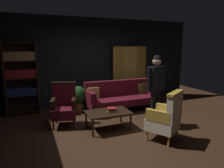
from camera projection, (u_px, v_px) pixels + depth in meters
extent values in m
plane|color=#331E11|center=(125.00, 131.00, 4.60)|extent=(10.00, 10.00, 0.00)
cube|color=black|center=(93.00, 62.00, 6.57)|extent=(7.20, 0.10, 2.80)
cube|color=#B29338|center=(118.00, 75.00, 6.76)|extent=(0.44, 0.19, 1.90)
cube|color=#B78E33|center=(118.00, 47.00, 6.59)|extent=(0.44, 0.19, 0.06)
cube|color=#B29338|center=(130.00, 74.00, 6.91)|extent=(0.44, 0.20, 1.90)
cube|color=#B78E33|center=(130.00, 47.00, 6.74)|extent=(0.44, 0.20, 0.06)
cube|color=#B29338|center=(141.00, 74.00, 7.06)|extent=(0.45, 0.17, 1.90)
cube|color=#B78E33|center=(142.00, 47.00, 6.89)|extent=(0.45, 0.18, 0.06)
cube|color=black|center=(5.00, 79.00, 5.43)|extent=(0.06, 0.32, 2.05)
cube|color=black|center=(38.00, 77.00, 5.75)|extent=(0.06, 0.32, 2.05)
cube|color=black|center=(22.00, 78.00, 5.73)|extent=(0.90, 0.02, 2.05)
cube|color=black|center=(25.00, 112.00, 5.77)|extent=(0.86, 0.30, 0.02)
cube|color=black|center=(23.00, 95.00, 5.68)|extent=(0.86, 0.30, 0.02)
cube|color=navy|center=(23.00, 92.00, 5.64)|extent=(0.78, 0.22, 0.20)
cube|color=black|center=(22.00, 78.00, 5.59)|extent=(0.86, 0.30, 0.02)
cube|color=maroon|center=(21.00, 74.00, 5.55)|extent=(0.78, 0.22, 0.24)
cube|color=black|center=(20.00, 61.00, 5.50)|extent=(0.86, 0.30, 0.02)
cube|color=#9E7A47|center=(20.00, 56.00, 5.46)|extent=(0.78, 0.22, 0.24)
cube|color=black|center=(19.00, 43.00, 5.41)|extent=(0.86, 0.30, 0.02)
cylinder|color=black|center=(95.00, 114.00, 5.39)|extent=(0.07, 0.07, 0.22)
cylinder|color=black|center=(155.00, 106.00, 6.10)|extent=(0.07, 0.07, 0.22)
cylinder|color=black|center=(89.00, 108.00, 5.93)|extent=(0.07, 0.07, 0.22)
cylinder|color=black|center=(144.00, 101.00, 6.64)|extent=(0.07, 0.07, 0.22)
cube|color=#4C0F19|center=(122.00, 100.00, 5.97)|extent=(2.10, 0.76, 0.20)
cube|color=#4C0F19|center=(118.00, 88.00, 6.20)|extent=(2.10, 0.18, 0.46)
cube|color=#4C0F19|center=(90.00, 96.00, 5.57)|extent=(0.16, 0.68, 0.26)
cube|color=#4C0F19|center=(150.00, 90.00, 6.30)|extent=(0.16, 0.68, 0.26)
cube|color=tan|center=(93.00, 93.00, 5.80)|extent=(0.34, 0.12, 0.34)
cube|color=#4C5123|center=(143.00, 89.00, 6.42)|extent=(0.36, 0.18, 0.35)
cylinder|color=black|center=(93.00, 128.00, 4.25)|extent=(0.04, 0.04, 0.39)
cylinder|color=black|center=(131.00, 122.00, 4.59)|extent=(0.04, 0.04, 0.39)
cylinder|color=black|center=(86.00, 120.00, 4.74)|extent=(0.04, 0.04, 0.39)
cylinder|color=black|center=(121.00, 115.00, 5.08)|extent=(0.04, 0.04, 0.39)
cube|color=black|center=(108.00, 112.00, 4.62)|extent=(1.00, 0.64, 0.03)
cylinder|color=#B78E33|center=(156.00, 128.00, 4.48)|extent=(0.04, 0.04, 0.22)
cylinder|color=#B78E33|center=(147.00, 135.00, 4.11)|extent=(0.04, 0.04, 0.22)
cylinder|color=#B78E33|center=(177.00, 133.00, 4.21)|extent=(0.04, 0.04, 0.22)
cylinder|color=#B78E33|center=(169.00, 141.00, 3.84)|extent=(0.04, 0.04, 0.22)
cube|color=beige|center=(163.00, 124.00, 4.12)|extent=(0.77, 0.77, 0.24)
cube|color=beige|center=(175.00, 107.00, 3.91)|extent=(0.54, 0.39, 0.54)
cube|color=#B78E33|center=(176.00, 93.00, 3.86)|extent=(0.58, 0.42, 0.04)
cube|color=#B78E33|center=(168.00, 110.00, 4.26)|extent=(0.34, 0.47, 0.22)
cube|color=#B78E33|center=(158.00, 116.00, 3.89)|extent=(0.34, 0.47, 0.22)
cylinder|color=black|center=(53.00, 126.00, 4.62)|extent=(0.04, 0.04, 0.22)
cylinder|color=black|center=(74.00, 124.00, 4.68)|extent=(0.04, 0.04, 0.22)
cylinder|color=black|center=(56.00, 119.00, 5.06)|extent=(0.04, 0.04, 0.22)
cylinder|color=black|center=(74.00, 118.00, 5.13)|extent=(0.04, 0.04, 0.22)
cube|color=#4C0F19|center=(64.00, 112.00, 4.83)|extent=(0.68, 0.68, 0.24)
cube|color=#4C0F19|center=(64.00, 94.00, 4.98)|extent=(0.57, 0.25, 0.54)
cube|color=black|center=(64.00, 83.00, 4.93)|extent=(0.61, 0.27, 0.04)
cube|color=black|center=(53.00, 103.00, 4.75)|extent=(0.21, 0.51, 0.22)
cube|color=black|center=(74.00, 103.00, 4.82)|extent=(0.21, 0.51, 0.22)
cylinder|color=black|center=(157.00, 108.00, 4.88)|extent=(0.12, 0.12, 0.86)
cylinder|color=black|center=(153.00, 109.00, 4.80)|extent=(0.12, 0.12, 0.86)
cube|color=maroon|center=(156.00, 89.00, 4.75)|extent=(0.35, 0.23, 0.09)
cube|color=black|center=(156.00, 79.00, 4.71)|extent=(0.44, 0.30, 0.58)
cube|color=white|center=(153.00, 77.00, 4.79)|extent=(0.14, 0.04, 0.41)
cube|color=maroon|center=(153.00, 67.00, 4.75)|extent=(0.09, 0.04, 0.04)
cylinder|color=black|center=(163.00, 78.00, 4.85)|extent=(0.09, 0.09, 0.54)
cylinder|color=black|center=(149.00, 79.00, 4.56)|extent=(0.09, 0.09, 0.54)
sphere|color=tan|center=(157.00, 61.00, 4.63)|extent=(0.20, 0.20, 0.20)
sphere|color=black|center=(157.00, 59.00, 4.62)|extent=(0.18, 0.18, 0.18)
cylinder|color=brown|center=(79.00, 107.00, 5.92)|extent=(0.28, 0.28, 0.28)
ellipsoid|color=#193D19|center=(79.00, 95.00, 5.86)|extent=(0.47, 0.47, 0.55)
cube|color=#9E7A47|center=(112.00, 111.00, 4.62)|extent=(0.25, 0.24, 0.03)
cube|color=black|center=(112.00, 110.00, 4.62)|extent=(0.19, 0.16, 0.03)
cube|color=maroon|center=(112.00, 109.00, 4.61)|extent=(0.22, 0.21, 0.04)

